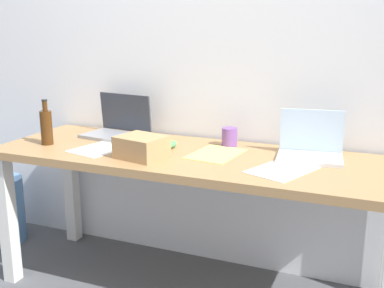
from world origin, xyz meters
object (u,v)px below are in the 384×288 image
Objects in this scene: laptop_right at (310,148)px; coffee_mug at (229,137)px; desk at (192,172)px; computer_mouse at (170,145)px; beer_bottle at (46,126)px; laptop_left at (118,128)px; water_cooler_jug at (1,209)px; cardboard_box at (142,147)px.

laptop_right is 3.39× the size of coffee_mug.
desk is 19.96× the size of computer_mouse.
laptop_right is 1.36× the size of beer_bottle.
laptop_left reaches higher than laptop_right.
desk is at bearing -3.79° from water_cooler_jug.
laptop_left is 1.13× the size of laptop_right.
desk is 0.29m from coffee_mug.
coffee_mug is (0.12, 0.22, 0.14)m from desk.
laptop_left is at bearing 160.47° from desk.
laptop_left is 1.07m from laptop_right.
computer_mouse is at bearing 77.99° from cardboard_box.
beer_bottle reaches higher than laptop_right.
laptop_right reaches higher than coffee_mug.
computer_mouse is (-0.15, 0.07, 0.11)m from desk.
beer_bottle is 0.58m from cardboard_box.
desk is at bearing 37.58° from cardboard_box.
desk is 0.58m from laptop_right.
desk is 0.81m from beer_bottle.
desk is 8.40× the size of beer_bottle.
desk is 0.29m from cardboard_box.
computer_mouse is 1.32m from water_cooler_jug.
beer_bottle reaches higher than laptop_left.
water_cooler_jug is at bearing -177.23° from computer_mouse.
water_cooler_jug is at bearing 176.21° from desk.
beer_bottle reaches higher than water_cooler_jug.
desk is at bearing -19.53° from laptop_left.
coffee_mug is at bearing 170.09° from laptop_right.
beer_bottle is (-0.25, -0.30, 0.05)m from laptop_left.
laptop_left reaches higher than cardboard_box.
computer_mouse is (-0.69, -0.08, -0.03)m from laptop_right.
computer_mouse is 0.22m from cardboard_box.
cardboard_box is (-0.74, -0.30, 0.00)m from laptop_right.
coffee_mug is at bearing 5.12° from water_cooler_jug.
laptop_right is at bearing 10.64° from computer_mouse.
desk is 1.42m from water_cooler_jug.
laptop_left is 3.85× the size of coffee_mug.
coffee_mug is (0.64, 0.03, -0.00)m from laptop_left.
laptop_right is at bearing -9.91° from coffee_mug.
laptop_right is 0.79m from cardboard_box.
cardboard_box is at bearing -3.76° from beer_bottle.
laptop_left is 0.47m from cardboard_box.
desk is at bearing -164.86° from laptop_right.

